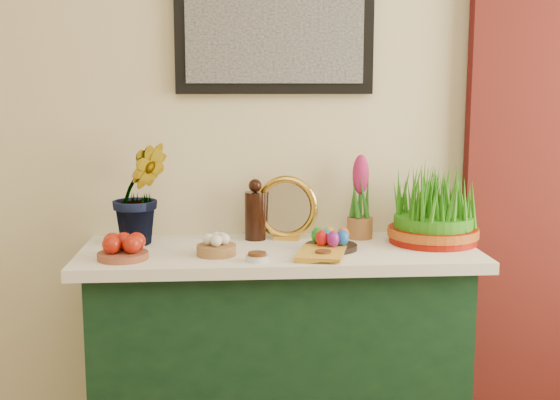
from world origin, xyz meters
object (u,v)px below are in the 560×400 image
object	(u,v)px
sideboard	(279,371)
book	(298,252)
mirror	(286,208)
wheatgrass_sabzeh	(434,211)
hyacinth_green	(140,177)

from	to	relation	value
sideboard	book	xyz separation A→B (m)	(0.06, -0.13, 0.48)
sideboard	mirror	size ratio (longest dim) A/B	5.28
mirror	book	xyz separation A→B (m)	(0.02, -0.28, -0.10)
wheatgrass_sabzeh	hyacinth_green	bearing A→B (deg)	176.82
sideboard	hyacinth_green	size ratio (longest dim) A/B	2.64
sideboard	book	world-z (taller)	book
book	hyacinth_green	bearing A→B (deg)	172.59
hyacinth_green	book	world-z (taller)	hyacinth_green
mirror	wheatgrass_sabzeh	bearing A→B (deg)	-11.14
sideboard	mirror	bearing A→B (deg)	75.70
book	wheatgrass_sabzeh	world-z (taller)	wheatgrass_sabzeh
sideboard	wheatgrass_sabzeh	bearing A→B (deg)	4.13
hyacinth_green	sideboard	bearing A→B (deg)	-30.45
sideboard	wheatgrass_sabzeh	world-z (taller)	wheatgrass_sabzeh
sideboard	hyacinth_green	xyz separation A→B (m)	(-0.50, 0.10, 0.71)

